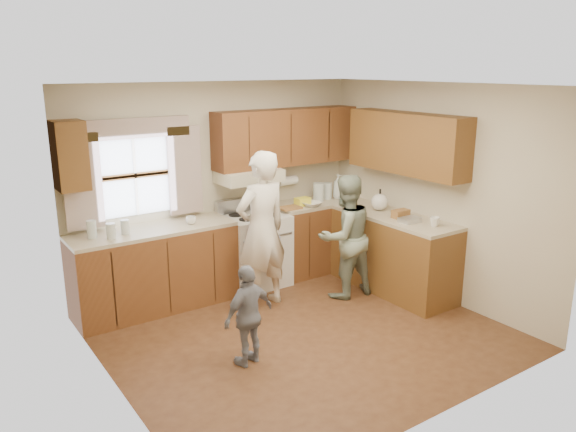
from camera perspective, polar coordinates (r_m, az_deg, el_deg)
room at (r=5.48m, az=1.51°, el=-0.04°), size 3.80×3.80×3.80m
kitchen_fixtures at (r=6.77m, az=0.34°, el=-0.67°), size 3.80×2.25×2.15m
stove at (r=7.01m, az=-3.46°, el=-3.34°), size 0.76×0.67×1.07m
woman_left at (r=6.28m, az=-2.70°, el=-1.44°), size 0.68×0.48×1.79m
woman_right at (r=6.61m, az=5.83°, el=-2.10°), size 0.74×0.59×1.47m
child at (r=5.19m, az=-4.02°, el=-10.02°), size 0.60×0.35×0.96m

